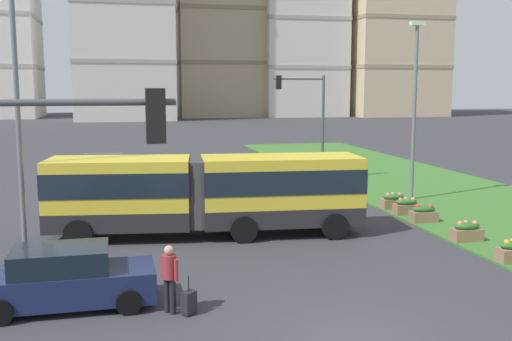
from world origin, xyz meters
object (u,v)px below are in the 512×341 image
object	(u,v)px
car_maroon_sedan	(106,167)
streetlight_median	(415,104)
apartment_tower_centre	(219,15)
articulated_bus	(207,193)
flower_planter_2	(467,231)
apartment_tower_east	(391,23)
streetlight_left	(17,100)
traffic_light_near_left	(26,212)
rolling_suitcase	(189,302)
traffic_light_far_right	(308,110)
flower_planter_4	(406,206)
apartment_tower_eastcentre	(296,25)
pedestrian_crossing	(169,274)
flower_planter_3	(424,213)
car_navy_sedan	(66,279)
flower_planter_5	(393,201)

from	to	relation	value
car_maroon_sedan	streetlight_median	distance (m)	18.90
apartment_tower_centre	articulated_bus	bearing A→B (deg)	-99.65
flower_planter_2	apartment_tower_east	xyz separation A→B (m)	(40.97, 93.96, 17.89)
car_maroon_sedan	streetlight_left	distance (m)	16.48
traffic_light_near_left	rolling_suitcase	bearing A→B (deg)	61.99
traffic_light_far_right	car_maroon_sedan	bearing A→B (deg)	162.23
flower_planter_2	streetlight_median	distance (m)	9.29
traffic_light_far_right	streetlight_median	xyz separation A→B (m)	(3.25, -6.91, 0.56)
flower_planter_2	articulated_bus	bearing A→B (deg)	160.65
apartment_tower_east	traffic_light_far_right	bearing A→B (deg)	-118.15
traffic_light_near_left	traffic_light_far_right	bearing A→B (deg)	64.05
flower_planter_4	apartment_tower_centre	bearing A→B (deg)	85.56
rolling_suitcase	apartment_tower_centre	world-z (taller)	apartment_tower_centre
traffic_light_near_left	apartment_tower_east	distance (m)	118.38
streetlight_left	apartment_tower_eastcentre	bearing A→B (deg)	68.18
flower_planter_4	traffic_light_near_left	distance (m)	20.38
pedestrian_crossing	car_maroon_sedan	bearing A→B (deg)	95.08
flower_planter_3	apartment_tower_eastcentre	world-z (taller)	apartment_tower_eastcentre
flower_planter_3	apartment_tower_centre	xyz separation A→B (m)	(7.38, 96.57, 19.26)
flower_planter_4	traffic_light_far_right	xyz separation A→B (m)	(-1.35, 10.13, 3.83)
flower_planter_3	apartment_tower_centre	world-z (taller)	apartment_tower_centre
traffic_light_far_right	rolling_suitcase	bearing A→B (deg)	-115.37
pedestrian_crossing	streetlight_median	world-z (taller)	streetlight_median
rolling_suitcase	flower_planter_4	size ratio (longest dim) A/B	0.88
flower_planter_2	apartment_tower_eastcentre	bearing A→B (deg)	77.06
car_navy_sedan	traffic_light_near_left	bearing A→B (deg)	-88.85
traffic_light_far_right	streetlight_median	bearing A→B (deg)	-64.83
articulated_bus	car_maroon_sedan	bearing A→B (deg)	104.85
car_navy_sedan	apartment_tower_eastcentre	xyz separation A→B (m)	(36.26, 101.94, 17.28)
flower_planter_5	car_maroon_sedan	bearing A→B (deg)	136.14
car_maroon_sedan	traffic_light_far_right	xyz separation A→B (m)	(11.80, -3.78, 3.50)
flower_planter_5	streetlight_median	world-z (taller)	streetlight_median
articulated_bus	flower_planter_5	bearing A→B (deg)	17.43
apartment_tower_east	flower_planter_3	bearing A→B (deg)	-114.29
streetlight_median	pedestrian_crossing	bearing A→B (deg)	-136.13
car_maroon_sedan	traffic_light_far_right	size ratio (longest dim) A/B	0.70
flower_planter_3	flower_planter_4	bearing A→B (deg)	90.00
articulated_bus	car_navy_sedan	distance (m)	8.18
flower_planter_5	traffic_light_near_left	size ratio (longest dim) A/B	0.20
flower_planter_5	pedestrian_crossing	bearing A→B (deg)	-136.44
car_maroon_sedan	pedestrian_crossing	xyz separation A→B (m)	(2.06, -23.18, 0.25)
car_navy_sedan	flower_planter_4	xyz separation A→B (m)	(13.65, 8.26, -0.33)
flower_planter_4	traffic_light_near_left	xyz separation A→B (m)	(-13.51, -14.87, 3.43)
flower_planter_5	apartment_tower_centre	bearing A→B (deg)	85.50
car_maroon_sedan	flower_planter_2	distance (m)	22.82
flower_planter_3	streetlight_median	bearing A→B (deg)	68.33
apartment_tower_centre	streetlight_median	bearing A→B (deg)	-93.42
apartment_tower_centre	apartment_tower_eastcentre	distance (m)	15.38
pedestrian_crossing	traffic_light_far_right	xyz separation A→B (m)	(9.74, 19.39, 3.26)
flower_planter_4	apartment_tower_centre	distance (m)	97.23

